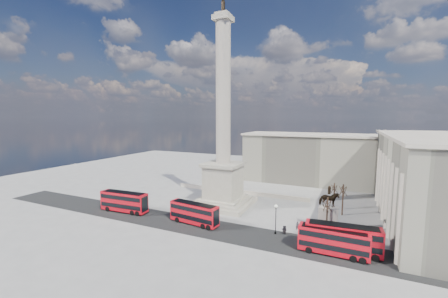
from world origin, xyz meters
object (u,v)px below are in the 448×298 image
(equestrian_statue, at_px, (328,215))
(pedestrian_standing, at_px, (284,230))
(nelsons_column, at_px, (223,154))
(red_bus_a, at_px, (124,201))
(victorian_lamp, at_px, (276,217))
(pedestrian_crossing, at_px, (285,230))
(red_bus_d, at_px, (343,238))
(red_bus_c, at_px, (334,241))
(pedestrian_walking, at_px, (297,226))
(red_bus_b, at_px, (194,213))

(equestrian_statue, height_order, pedestrian_standing, equestrian_statue)
(nelsons_column, bearing_deg, red_bus_a, -142.04)
(nelsons_column, xyz_separation_m, red_bus_a, (-18.82, -14.68, -10.42))
(victorian_lamp, bearing_deg, pedestrian_crossing, 21.92)
(red_bus_d, relative_size, pedestrian_standing, 7.12)
(red_bus_c, height_order, pedestrian_standing, red_bus_c)
(nelsons_column, relative_size, victorian_lamp, 8.69)
(red_bus_d, relative_size, pedestrian_walking, 6.58)
(red_bus_b, xyz_separation_m, equestrian_statue, (25.56, 7.68, 0.87))
(pedestrian_walking, bearing_deg, pedestrian_standing, -125.03)
(red_bus_d, xyz_separation_m, pedestrian_walking, (-8.30, 6.05, -1.59))
(red_bus_a, height_order, red_bus_b, red_bus_a)
(red_bus_b, xyz_separation_m, red_bus_d, (28.42, -0.51, 0.15))
(red_bus_d, bearing_deg, victorian_lamp, 163.49)
(pedestrian_standing, bearing_deg, nelsons_column, -31.44)
(equestrian_statue, bearing_deg, pedestrian_standing, -146.95)
(equestrian_statue, distance_m, pedestrian_walking, 6.28)
(nelsons_column, xyz_separation_m, equestrian_statue, (25.51, -6.59, -9.72))
(red_bus_b, bearing_deg, pedestrian_standing, 15.49)
(nelsons_column, relative_size, red_bus_b, 4.45)
(red_bus_c, height_order, pedestrian_walking, red_bus_c)
(red_bus_a, distance_m, red_bus_c, 45.84)
(victorian_lamp, height_order, pedestrian_crossing, victorian_lamp)
(nelsons_column, xyz_separation_m, red_bus_b, (-0.05, -14.26, -10.58))
(victorian_lamp, xyz_separation_m, equestrian_statue, (8.96, 5.53, -0.18))
(nelsons_column, height_order, red_bus_c, nelsons_column)
(red_bus_b, bearing_deg, red_bus_d, 5.75)
(equestrian_statue, xyz_separation_m, pedestrian_walking, (-5.44, -2.13, -2.30))
(pedestrian_crossing, bearing_deg, red_bus_d, -145.45)
(red_bus_d, bearing_deg, red_bus_a, 176.01)
(red_bus_a, height_order, red_bus_d, red_bus_a)
(nelsons_column, distance_m, red_bus_d, 33.65)
(pedestrian_walking, xyz_separation_m, pedestrian_standing, (-2.11, -2.78, -0.07))
(red_bus_c, bearing_deg, nelsons_column, 149.84)
(red_bus_a, distance_m, red_bus_b, 18.78)
(red_bus_d, height_order, pedestrian_standing, red_bus_d)
(nelsons_column, distance_m, equestrian_statue, 28.09)
(victorian_lamp, height_order, pedestrian_standing, victorian_lamp)
(equestrian_statue, distance_m, pedestrian_crossing, 9.03)
(red_bus_d, bearing_deg, red_bus_b, 175.10)
(nelsons_column, relative_size, equestrian_statue, 5.48)
(red_bus_a, height_order, pedestrian_standing, red_bus_a)
(nelsons_column, distance_m, pedestrian_standing, 24.51)
(red_bus_a, distance_m, pedestrian_walking, 39.38)
(red_bus_c, height_order, pedestrian_crossing, red_bus_c)
(pedestrian_standing, bearing_deg, red_bus_b, 9.90)
(victorian_lamp, distance_m, pedestrian_walking, 5.49)
(red_bus_a, xyz_separation_m, pedestrian_standing, (36.78, 3.18, -1.67))
(nelsons_column, distance_m, red_bus_a, 26.04)
(red_bus_d, bearing_deg, pedestrian_crossing, 157.84)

